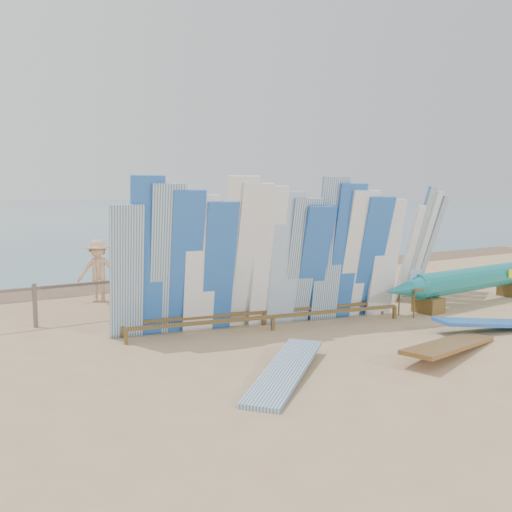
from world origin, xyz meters
TOP-DOWN VIEW (x-y plane):
  - ground at (0.00, 0.00)m, footprint 160.00×160.00m
  - wet_sand_strip at (0.00, 7.20)m, footprint 40.00×2.60m
  - fence at (0.00, 3.00)m, footprint 12.08×0.08m
  - main_surfboard_rack at (-0.05, 0.39)m, footprint 6.18×1.99m
  - side_surfboard_rack at (5.38, 1.10)m, footprint 2.65×1.73m
  - outrigger_canoe at (5.61, -0.37)m, footprint 6.47×0.81m
  - vendor_table at (3.43, -0.41)m, footprint 0.82×0.61m
  - flat_board_e at (-1.52, -2.25)m, footprint 2.45×2.14m
  - flat_board_d at (3.64, -2.32)m, footprint 2.74×1.29m
  - flat_board_c at (1.54, -2.80)m, footprint 2.75×1.24m
  - beach_chair_left at (-0.26, 3.74)m, footprint 0.60×0.61m
  - beach_chair_right at (0.24, 3.73)m, footprint 0.68×0.70m
  - stroller at (2.02, 4.15)m, footprint 0.60×0.82m
  - beachgoer_4 at (0.83, 4.88)m, footprint 1.15×0.78m
  - beachgoer_7 at (4.42, 6.60)m, footprint 0.68×0.66m
  - beachgoer_6 at (1.17, 3.64)m, footprint 0.97×0.69m
  - beachgoer_3 at (-2.11, 4.93)m, footprint 1.10×0.85m
  - beachgoer_9 at (5.84, 6.87)m, footprint 1.20×1.24m
  - beachgoer_2 at (-0.97, 4.72)m, footprint 0.98×0.67m
  - beachgoer_8 at (4.82, 4.47)m, footprint 0.61×0.99m
  - beachgoer_extra_0 at (6.36, 4.86)m, footprint 1.23×0.92m

SIDE VIEW (x-z plane):
  - ground at x=0.00m, z-range 0.00..0.00m
  - wet_sand_strip at x=0.00m, z-range -0.01..0.01m
  - flat_board_e at x=-1.52m, z-range -0.11..0.11m
  - flat_board_d at x=3.64m, z-range -0.16..0.16m
  - flat_board_c at x=1.54m, z-range -0.15..0.15m
  - beach_chair_left at x=-0.26m, z-range -0.16..0.61m
  - beach_chair_right at x=0.24m, z-range -0.18..0.68m
  - vendor_table at x=3.43m, z-range -0.17..0.85m
  - stroller at x=2.02m, z-range -0.11..0.96m
  - outrigger_canoe at x=5.61m, z-range 0.13..1.05m
  - fence at x=0.00m, z-range 0.18..1.08m
  - beachgoer_3 at x=-2.11m, z-range 0.00..1.58m
  - beachgoer_7 at x=4.42m, z-range 0.00..1.68m
  - beachgoer_extra_0 at x=6.36m, z-range 0.00..1.76m
  - beachgoer_6 at x=1.17m, z-range 0.00..1.80m
  - beachgoer_4 at x=0.83m, z-range 0.00..1.81m
  - beachgoer_2 at x=-0.97m, z-range 0.00..1.84m
  - beachgoer_9 at x=5.84m, z-range 0.00..1.89m
  - beachgoer_8 at x=4.82m, z-range 0.00..1.90m
  - side_surfboard_rack at x=5.38m, z-range -0.14..2.78m
  - main_surfboard_rack at x=-0.05m, z-range -0.16..2.91m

